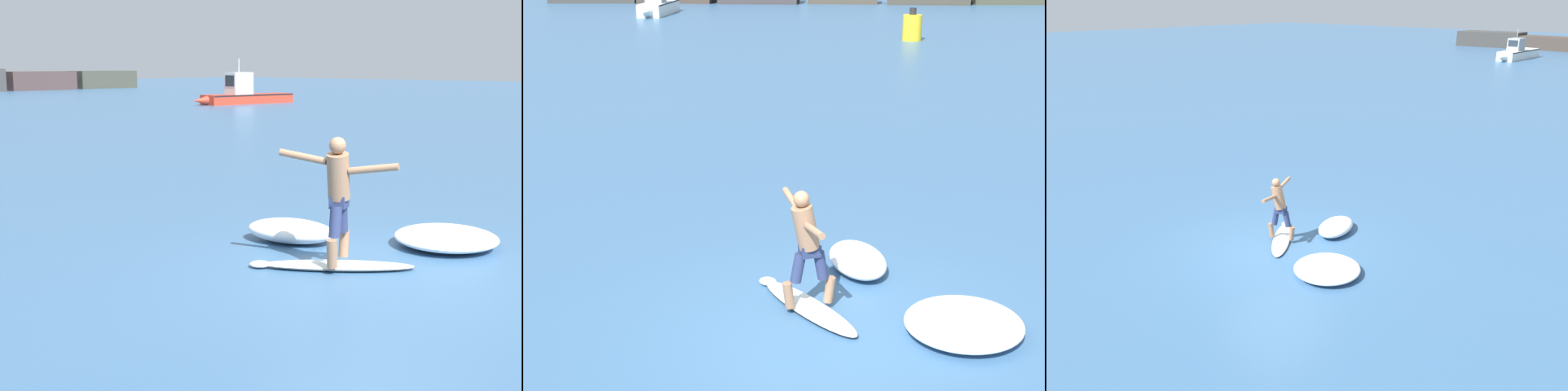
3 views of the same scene
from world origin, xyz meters
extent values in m
plane|color=#3A628B|center=(0.00, 0.00, 0.00)|extent=(200.00, 200.00, 0.00)
ellipsoid|color=white|center=(-0.22, 0.42, 0.05)|extent=(1.57, 1.81, 0.09)
ellipsoid|color=white|center=(-0.84, 1.21, 0.05)|extent=(0.36, 0.37, 0.08)
ellipsoid|color=#2D2D33|center=(-0.22, 0.42, 0.05)|extent=(1.59, 1.82, 0.04)
cone|color=black|center=(0.29, -0.20, -0.06)|extent=(0.07, 0.07, 0.14)
cone|color=black|center=(0.30, -0.02, -0.06)|extent=(0.07, 0.07, 0.14)
cone|color=black|center=(0.11, -0.17, -0.06)|extent=(0.07, 0.07, 0.14)
cylinder|color=#976C4E|center=(-0.49, 0.32, 0.27)|extent=(0.21, 0.18, 0.37)
cylinder|color=navy|center=(-0.37, 0.37, 0.65)|extent=(0.26, 0.22, 0.41)
cylinder|color=#976C4E|center=(0.06, 0.53, 0.27)|extent=(0.21, 0.18, 0.37)
cylinder|color=navy|center=(-0.07, 0.48, 0.65)|extent=(0.26, 0.22, 0.41)
cube|color=navy|center=(-0.22, 0.42, 0.88)|extent=(0.31, 0.28, 0.16)
cylinder|color=#976C4E|center=(-0.27, 0.40, 1.21)|extent=(0.47, 0.40, 0.63)
sphere|color=#976C4E|center=(-0.33, 0.38, 1.61)|extent=(0.21, 0.21, 0.21)
cylinder|color=#976C4E|center=(-0.15, -0.03, 1.34)|extent=(0.31, 0.62, 0.20)
cylinder|color=#976C4E|center=(-0.47, 0.81, 1.44)|extent=(0.31, 0.62, 0.19)
cube|color=white|center=(-13.35, 48.53, 0.46)|extent=(1.73, 7.20, 0.93)
cone|color=white|center=(-13.38, 44.43, 0.46)|extent=(0.94, 1.27, 0.93)
cube|color=black|center=(-13.35, 48.53, 0.85)|extent=(1.78, 7.13, 0.08)
cube|color=black|center=(-13.33, 52.24, 0.51)|extent=(0.36, 0.28, 0.52)
cylinder|color=yellow|center=(4.34, 32.10, 0.69)|extent=(1.04, 1.04, 1.38)
cylinder|color=black|center=(4.34, 32.10, 1.56)|extent=(0.36, 0.36, 0.36)
ellipsoid|color=white|center=(0.48, 1.80, 0.17)|extent=(1.14, 1.52, 0.34)
ellipsoid|color=white|center=(1.76, -0.04, 0.13)|extent=(2.11, 2.10, 0.27)
camera|label=1|loc=(-7.55, -4.90, 2.60)|focal=50.00mm
camera|label=2|loc=(0.02, -8.38, 4.61)|focal=50.00mm
camera|label=3|loc=(8.43, -7.84, 5.87)|focal=35.00mm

